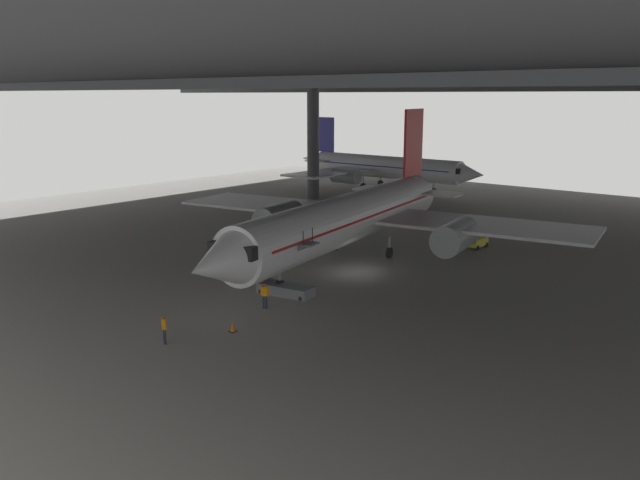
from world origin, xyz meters
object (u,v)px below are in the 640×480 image
boarding_stairs (286,284)px  crew_worker_by_stairs (265,294)px  traffic_cone_orange (233,327)px  baggage_tug (476,242)px  airplane_distant (382,167)px  airplane_main (350,218)px  crew_worker_near_nose (164,327)px

boarding_stairs → crew_worker_by_stairs: (1.00, -3.14, 0.25)m
traffic_cone_orange → baggage_tug: 28.72m
boarding_stairs → baggage_tug: boarding_stairs is taller
airplane_distant → crew_worker_by_stairs: bearing=-63.3°
crew_worker_by_stairs → traffic_cone_orange: size_ratio=2.89×
crew_worker_by_stairs → boarding_stairs: bearing=107.7°
airplane_distant → boarding_stairs: bearing=-62.7°
traffic_cone_orange → boarding_stairs: bearing=108.7°
airplane_main → crew_worker_by_stairs: bearing=-75.6°
crew_worker_near_nose → traffic_cone_orange: (1.53, 3.68, -0.69)m
boarding_stairs → airplane_distant: size_ratio=0.15×
boarding_stairs → baggage_tug: bearing=80.3°
airplane_main → traffic_cone_orange: airplane_main is taller
crew_worker_near_nose → baggage_tug: crew_worker_near_nose is taller
airplane_distant → traffic_cone_orange: (26.88, -54.63, -2.92)m
crew_worker_near_nose → airplane_distant: airplane_distant is taller
crew_worker_near_nose → airplane_main: bearing=99.1°
boarding_stairs → airplane_distant: bearing=117.3°
crew_worker_near_nose → airplane_distant: 63.62m
boarding_stairs → airplane_distant: 53.30m
baggage_tug → crew_worker_near_nose: bearing=-94.8°
traffic_cone_orange → baggage_tug: (1.19, 28.70, 0.23)m
boarding_stairs → traffic_cone_orange: (2.48, -7.32, -0.45)m
crew_worker_near_nose → baggage_tug: bearing=85.2°
boarding_stairs → traffic_cone_orange: size_ratio=8.01×
boarding_stairs → crew_worker_by_stairs: bearing=-72.3°
airplane_distant → baggage_tug: bearing=-42.7°
boarding_stairs → crew_worker_near_nose: bearing=-85.1°
airplane_main → traffic_cone_orange: 18.87m
airplane_main → crew_worker_by_stairs: 14.39m
boarding_stairs → airplane_distant: (-24.41, 47.32, 2.46)m
traffic_cone_orange → airplane_distant: bearing=116.2°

